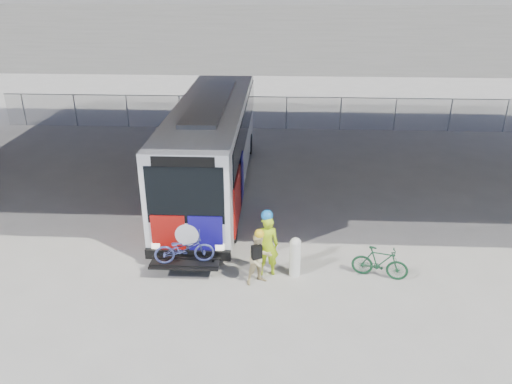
# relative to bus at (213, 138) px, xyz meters

# --- Properties ---
(ground) EXTENTS (160.00, 160.00, 0.00)m
(ground) POSITION_rel_bus_xyz_m (2.00, -3.50, -2.11)
(ground) COLOR #9E9991
(ground) RESTS_ON ground
(bus) EXTENTS (2.67, 12.98, 3.69)m
(bus) POSITION_rel_bus_xyz_m (0.00, 0.00, 0.00)
(bus) COLOR silver
(bus) RESTS_ON ground
(overpass) EXTENTS (40.00, 16.00, 7.95)m
(overpass) POSITION_rel_bus_xyz_m (2.00, 0.50, 4.44)
(overpass) COLOR #605E59
(overpass) RESTS_ON ground
(chainlink_fence) EXTENTS (30.00, 0.06, 30.00)m
(chainlink_fence) POSITION_rel_bus_xyz_m (2.00, 8.50, -0.68)
(chainlink_fence) COLOR gray
(chainlink_fence) RESTS_ON ground
(bollard) EXTENTS (0.32, 0.32, 1.23)m
(bollard) POSITION_rel_bus_xyz_m (3.17, -6.33, -1.45)
(bollard) COLOR white
(bollard) RESTS_ON ground
(cyclist_hivis) EXTENTS (0.77, 0.58, 2.08)m
(cyclist_hivis) POSITION_rel_bus_xyz_m (2.34, -6.33, -1.11)
(cyclist_hivis) COLOR #B1DA17
(cyclist_hivis) RESTS_ON ground
(cyclist_tan) EXTENTS (0.94, 0.87, 1.72)m
(cyclist_tan) POSITION_rel_bus_xyz_m (2.15, -6.78, -1.30)
(cyclist_tan) COLOR #D7C48A
(cyclist_tan) RESTS_ON ground
(bike_parked) EXTENTS (1.67, 0.86, 0.97)m
(bike_parked) POSITION_rel_bus_xyz_m (5.61, -6.33, -1.62)
(bike_parked) COLOR #164427
(bike_parked) RESTS_ON ground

